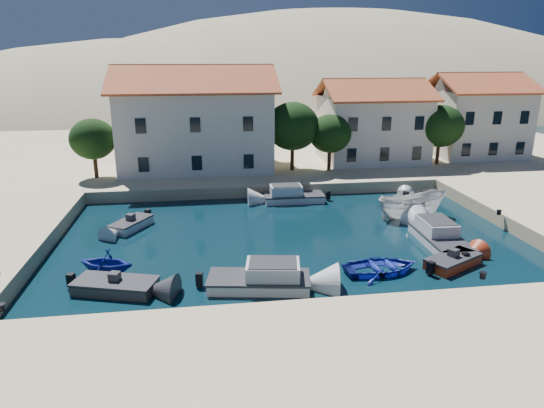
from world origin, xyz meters
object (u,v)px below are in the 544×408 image
(building_left, at_px, (195,117))
(building_right, at_px, (476,114))
(cabin_cruiser_south, at_px, (259,279))
(cabin_cruiser_east, at_px, (441,237))
(building_mid, at_px, (372,120))
(rowboat_south, at_px, (381,272))
(boat_east, at_px, (411,217))

(building_left, xyz_separation_m, building_right, (30.00, 2.00, -0.46))
(cabin_cruiser_south, xyz_separation_m, cabin_cruiser_east, (12.16, 4.30, -0.00))
(building_mid, bearing_deg, rowboat_south, -107.67)
(rowboat_south, bearing_deg, building_mid, -23.27)
(building_mid, relative_size, boat_east, 1.90)
(building_left, xyz_separation_m, building_mid, (18.00, 1.00, -0.71))
(building_left, relative_size, building_mid, 1.40)
(building_mid, xyz_separation_m, cabin_cruiser_east, (-2.67, -21.31, -4.75))
(building_left, height_order, building_right, building_left)
(rowboat_south, bearing_deg, cabin_cruiser_east, -62.61)
(cabin_cruiser_south, distance_m, boat_east, 15.88)
(cabin_cruiser_south, xyz_separation_m, boat_east, (12.56, 9.71, -0.48))
(building_left, height_order, cabin_cruiser_south, building_left)
(boat_east, bearing_deg, building_left, 38.22)
(cabin_cruiser_south, distance_m, rowboat_south, 7.04)
(rowboat_south, height_order, boat_east, boat_east)
(cabin_cruiser_east, bearing_deg, building_mid, -4.82)
(boat_east, bearing_deg, cabin_cruiser_south, 119.38)
(building_mid, bearing_deg, boat_east, -98.11)
(building_mid, distance_m, cabin_cruiser_east, 21.99)
(building_mid, height_order, rowboat_south, building_mid)
(cabin_cruiser_south, distance_m, cabin_cruiser_east, 12.90)
(building_right, relative_size, cabin_cruiser_south, 1.70)
(building_right, xyz_separation_m, boat_east, (-14.27, -16.90, -5.47))
(cabin_cruiser_east, xyz_separation_m, boat_east, (0.40, 5.41, -0.48))
(rowboat_south, distance_m, cabin_cruiser_east, 6.21)
(building_left, relative_size, building_right, 1.56)
(building_right, relative_size, boat_east, 1.71)
(building_left, distance_m, cabin_cruiser_east, 26.02)
(building_right, xyz_separation_m, cabin_cruiser_east, (-14.67, -22.31, -5.00))
(building_left, xyz_separation_m, rowboat_south, (10.14, -23.68, -5.94))
(cabin_cruiser_south, height_order, cabin_cruiser_east, same)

